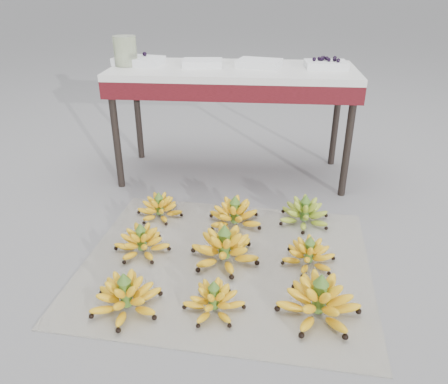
# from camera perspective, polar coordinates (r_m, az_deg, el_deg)

# --- Properties ---
(ground) EXTENTS (60.00, 60.00, 0.00)m
(ground) POSITION_cam_1_polar(r_m,az_deg,el_deg) (2.01, 3.32, -8.43)
(ground) COLOR gray
(ground) RESTS_ON ground
(newspaper_mat) EXTENTS (1.33, 1.15, 0.01)m
(newspaper_mat) POSITION_cam_1_polar(r_m,az_deg,el_deg) (1.97, 0.27, -9.20)
(newspaper_mat) COLOR silver
(newspaper_mat) RESTS_ON ground
(bunch_front_left) EXTENTS (0.34, 0.34, 0.17)m
(bunch_front_left) POSITION_cam_1_polar(r_m,az_deg,el_deg) (1.73, -12.67, -13.18)
(bunch_front_left) COLOR yellow
(bunch_front_left) RESTS_ON newspaper_mat
(bunch_front_center) EXTENTS (0.27, 0.27, 0.14)m
(bunch_front_center) POSITION_cam_1_polar(r_m,az_deg,el_deg) (1.69, -1.32, -13.97)
(bunch_front_center) COLOR yellow
(bunch_front_center) RESTS_ON newspaper_mat
(bunch_front_right) EXTENTS (0.40, 0.40, 0.19)m
(bunch_front_right) POSITION_cam_1_polar(r_m,az_deg,el_deg) (1.70, 12.29, -13.75)
(bunch_front_right) COLOR yellow
(bunch_front_right) RESTS_ON newspaper_mat
(bunch_mid_left) EXTENTS (0.32, 0.32, 0.15)m
(bunch_mid_left) POSITION_cam_1_polar(r_m,az_deg,el_deg) (2.04, -10.70, -6.47)
(bunch_mid_left) COLOR yellow
(bunch_mid_left) RESTS_ON newspaper_mat
(bunch_mid_center) EXTENTS (0.40, 0.40, 0.19)m
(bunch_mid_center) POSITION_cam_1_polar(r_m,az_deg,el_deg) (1.94, 0.06, -7.39)
(bunch_mid_center) COLOR yellow
(bunch_mid_center) RESTS_ON newspaper_mat
(bunch_mid_right) EXTENTS (0.25, 0.25, 0.14)m
(bunch_mid_right) POSITION_cam_1_polar(r_m,az_deg,el_deg) (1.96, 11.02, -8.02)
(bunch_mid_right) COLOR yellow
(bunch_mid_right) RESTS_ON newspaper_mat
(bunch_back_left) EXTENTS (0.29, 0.29, 0.14)m
(bunch_back_left) POSITION_cam_1_polar(r_m,az_deg,el_deg) (2.31, -8.41, -2.11)
(bunch_back_left) COLOR yellow
(bunch_back_left) RESTS_ON newspaper_mat
(bunch_back_center) EXTENTS (0.36, 0.36, 0.17)m
(bunch_back_center) POSITION_cam_1_polar(r_m,az_deg,el_deg) (2.21, 1.42, -3.03)
(bunch_back_center) COLOR yellow
(bunch_back_center) RESTS_ON newspaper_mat
(bunch_back_right) EXTENTS (0.33, 0.33, 0.16)m
(bunch_back_right) POSITION_cam_1_polar(r_m,az_deg,el_deg) (2.27, 10.47, -2.75)
(bunch_back_right) COLOR olive
(bunch_back_right) RESTS_ON newspaper_mat
(vendor_table) EXTENTS (1.40, 0.56, 0.67)m
(vendor_table) POSITION_cam_1_polar(r_m,az_deg,el_deg) (2.62, 1.18, 14.33)
(vendor_table) COLOR black
(vendor_table) RESTS_ON ground
(tray_far_left) EXTENTS (0.30, 0.24, 0.07)m
(tray_far_left) POSITION_cam_1_polar(r_m,az_deg,el_deg) (2.74, -11.09, 16.52)
(tray_far_left) COLOR silver
(tray_far_left) RESTS_ON vendor_table
(tray_left) EXTENTS (0.24, 0.18, 0.04)m
(tray_left) POSITION_cam_1_polar(r_m,az_deg,el_deg) (2.64, -2.82, 16.51)
(tray_left) COLOR silver
(tray_left) RESTS_ON vendor_table
(tray_right) EXTENTS (0.28, 0.23, 0.04)m
(tray_right) POSITION_cam_1_polar(r_m,az_deg,el_deg) (2.63, 4.60, 16.45)
(tray_right) COLOR silver
(tray_right) RESTS_ON vendor_table
(tray_far_right) EXTENTS (0.24, 0.18, 0.06)m
(tray_far_right) POSITION_cam_1_polar(r_m,az_deg,el_deg) (2.65, 13.16, 15.98)
(tray_far_right) COLOR silver
(tray_far_right) RESTS_ON vendor_table
(glass_jar) EXTENTS (0.14, 0.14, 0.17)m
(glass_jar) POSITION_cam_1_polar(r_m,az_deg,el_deg) (2.70, -12.77, 17.52)
(glass_jar) COLOR beige
(glass_jar) RESTS_ON vendor_table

